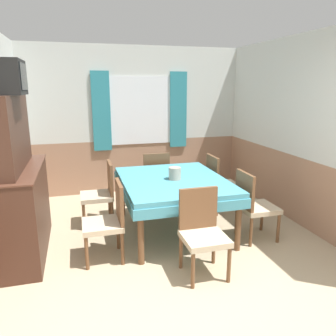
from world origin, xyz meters
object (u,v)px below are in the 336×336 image
(chair_head_window, at_px, (155,177))
(sideboard, at_px, (20,190))
(chair_right_far, at_px, (220,182))
(chair_left_near, at_px, (109,219))
(dining_table, at_px, (173,186))
(chair_left_far, at_px, (101,192))
(chair_right_near, at_px, (253,204))
(tv, at_px, (9,77))
(chair_head_near, at_px, (202,230))
(vase, at_px, (175,173))

(chair_head_window, xyz_separation_m, sideboard, (-1.85, -1.16, 0.30))
(chair_right_far, xyz_separation_m, chair_left_near, (-1.80, -1.01, 0.00))
(dining_table, xyz_separation_m, chair_left_near, (-0.90, -0.51, -0.16))
(chair_left_near, bearing_deg, sideboard, 66.83)
(dining_table, distance_m, chair_right_far, 1.05)
(dining_table, bearing_deg, chair_head_window, 90.00)
(chair_right_far, height_order, chair_left_near, same)
(chair_left_far, relative_size, chair_right_near, 1.00)
(chair_head_window, distance_m, sideboard, 2.20)
(chair_left_near, relative_size, tv, 1.72)
(chair_left_near, xyz_separation_m, sideboard, (-0.94, 0.40, 0.30))
(chair_head_window, bearing_deg, chair_right_near, -59.96)
(chair_left_near, relative_size, sideboard, 0.49)
(chair_head_near, bearing_deg, chair_head_window, -90.00)
(chair_right_near, height_order, tv, tv)
(dining_table, relative_size, chair_left_near, 1.87)
(tv, bearing_deg, chair_head_near, -23.78)
(tv, bearing_deg, chair_left_near, -15.24)
(chair_right_far, height_order, chair_head_near, same)
(dining_table, xyz_separation_m, chair_left_far, (-0.90, 0.51, -0.16))
(tv, xyz_separation_m, vase, (1.81, 0.23, -1.19))
(dining_table, xyz_separation_m, tv, (-1.80, -0.26, 1.37))
(chair_right_far, distance_m, chair_left_near, 2.07)
(chair_right_far, relative_size, chair_right_near, 1.00)
(vase, bearing_deg, chair_left_near, -152.54)
(chair_left_near, distance_m, vase, 1.08)
(chair_right_far, xyz_separation_m, vase, (-0.89, -0.54, 0.34))
(dining_table, height_order, chair_left_near, chair_left_near)
(chair_left_near, bearing_deg, vase, -62.54)
(dining_table, relative_size, tv, 3.21)
(sideboard, bearing_deg, chair_right_far, 12.48)
(chair_head_window, bearing_deg, tv, -143.84)
(chair_head_window, bearing_deg, chair_left_near, -120.04)
(dining_table, xyz_separation_m, chair_right_far, (0.90, 0.51, -0.16))
(chair_head_near, bearing_deg, chair_right_far, -120.04)
(chair_left_near, xyz_separation_m, tv, (-0.90, 0.24, 1.53))
(chair_left_far, bearing_deg, chair_right_near, -119.28)
(chair_head_window, bearing_deg, vase, -89.44)
(chair_head_window, bearing_deg, dining_table, -90.00)
(dining_table, distance_m, chair_right_near, 1.05)
(chair_right_near, relative_size, sideboard, 0.49)
(chair_left_far, xyz_separation_m, chair_head_near, (0.90, -1.56, 0.00))
(chair_right_near, bearing_deg, dining_table, -119.28)
(dining_table, height_order, chair_left_far, chair_left_far)
(dining_table, relative_size, sideboard, 0.91)
(chair_left_far, height_order, chair_right_near, same)
(chair_right_far, bearing_deg, chair_head_near, -30.04)
(chair_left_far, distance_m, chair_right_far, 1.80)
(chair_right_near, bearing_deg, chair_left_far, -119.28)
(chair_head_window, height_order, chair_head_near, same)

